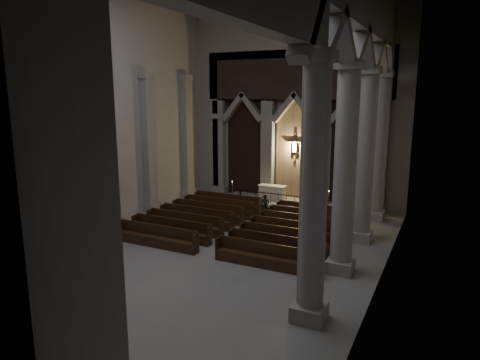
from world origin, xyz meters
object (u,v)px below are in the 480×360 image
at_px(altar, 272,192).
at_px(candle_stand_left, 232,196).
at_px(candle_stand_right, 328,209).
at_px(altar_rail, 278,199).
at_px(pews, 243,227).
at_px(worshipper, 265,206).

bearing_deg(altar, candle_stand_left, -150.75).
bearing_deg(altar, candle_stand_right, -22.65).
bearing_deg(altar_rail, candle_stand_left, 170.80).
bearing_deg(pews, altar, 99.62).
height_order(altar, candle_stand_right, candle_stand_right).
xyz_separation_m(altar, candle_stand_left, (-2.25, -1.26, -0.24)).
bearing_deg(pews, altar_rail, 90.00).
height_order(altar, pews, altar).
bearing_deg(worshipper, pews, -107.17).
height_order(candle_stand_right, worshipper, candle_stand_right).
relative_size(pews, worshipper, 7.62).
bearing_deg(candle_stand_right, worshipper, -149.94).
bearing_deg(candle_stand_right, altar, 157.35).
bearing_deg(worshipper, altar_rail, 66.76).
bearing_deg(candle_stand_right, candle_stand_left, 175.85).
bearing_deg(altar_rail, worshipper, -93.91).
bearing_deg(candle_stand_right, altar_rail, -178.39).
height_order(altar_rail, worshipper, worshipper).
relative_size(altar_rail, worshipper, 4.02).
relative_size(candle_stand_left, worshipper, 1.06).
xyz_separation_m(candle_stand_right, worshipper, (-3.12, -1.81, 0.24)).
relative_size(altar_rail, pews, 0.53).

